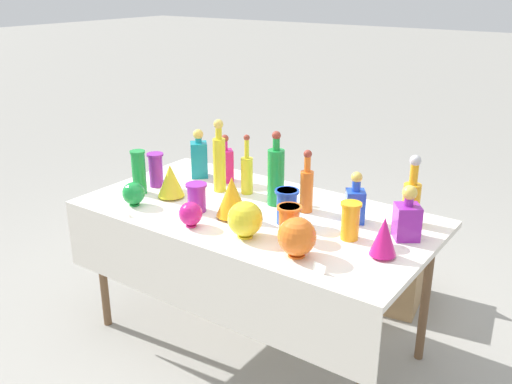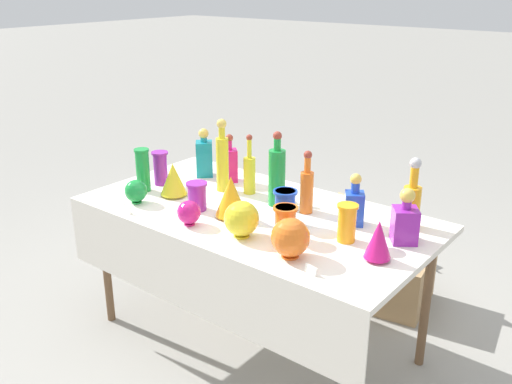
# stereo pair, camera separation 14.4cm
# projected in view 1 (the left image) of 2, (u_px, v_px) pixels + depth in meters

# --- Properties ---
(ground_plane) EXTENTS (40.00, 40.00, 0.00)m
(ground_plane) POSITION_uv_depth(u_px,v_px,m) (256.00, 340.00, 3.10)
(ground_plane) COLOR gray
(display_table) EXTENTS (1.75, 0.93, 0.76)m
(display_table) POSITION_uv_depth(u_px,v_px,m) (251.00, 225.00, 2.82)
(display_table) COLOR white
(display_table) RESTS_ON ground
(tall_bottle_0) EXTENTS (0.06, 0.06, 0.32)m
(tall_bottle_0) POSITION_uv_depth(u_px,v_px,m) (247.00, 173.00, 3.02)
(tall_bottle_0) COLOR yellow
(tall_bottle_0) RESTS_ON display_table
(tall_bottle_1) EXTENTS (0.06, 0.06, 0.32)m
(tall_bottle_1) POSITION_uv_depth(u_px,v_px,m) (307.00, 187.00, 2.78)
(tall_bottle_1) COLOR orange
(tall_bottle_1) RESTS_ON display_table
(tall_bottle_2) EXTENTS (0.09, 0.09, 0.38)m
(tall_bottle_2) POSITION_uv_depth(u_px,v_px,m) (276.00, 175.00, 2.86)
(tall_bottle_2) COLOR #198C38
(tall_bottle_2) RESTS_ON display_table
(tall_bottle_3) EXTENTS (0.07, 0.07, 0.40)m
(tall_bottle_3) POSITION_uv_depth(u_px,v_px,m) (219.00, 160.00, 3.04)
(tall_bottle_3) COLOR yellow
(tall_bottle_3) RESTS_ON display_table
(tall_bottle_4) EXTENTS (0.08, 0.08, 0.34)m
(tall_bottle_4) POSITION_uv_depth(u_px,v_px,m) (412.00, 197.00, 2.64)
(tall_bottle_4) COLOR orange
(tall_bottle_4) RESTS_ON display_table
(square_decanter_0) EXTENTS (0.11, 0.11, 0.27)m
(square_decanter_0) POSITION_uv_depth(u_px,v_px,m) (225.00, 164.00, 3.20)
(square_decanter_0) COLOR #C61972
(square_decanter_0) RESTS_ON display_table
(square_decanter_1) EXTENTS (0.15, 0.15, 0.25)m
(square_decanter_1) POSITION_uv_depth(u_px,v_px,m) (407.00, 217.00, 2.50)
(square_decanter_1) COLOR purple
(square_decanter_1) RESTS_ON display_table
(square_decanter_2) EXTENTS (0.13, 0.13, 0.28)m
(square_decanter_2) POSITION_uv_depth(u_px,v_px,m) (199.00, 157.00, 3.27)
(square_decanter_2) COLOR teal
(square_decanter_2) RESTS_ON display_table
(square_decanter_3) EXTENTS (0.12, 0.12, 0.25)m
(square_decanter_3) POSITION_uv_depth(u_px,v_px,m) (355.00, 202.00, 2.67)
(square_decanter_3) COLOR blue
(square_decanter_3) RESTS_ON display_table
(slender_vase_0) EXTENTS (0.08, 0.08, 0.24)m
(slender_vase_0) POSITION_uv_depth(u_px,v_px,m) (139.00, 171.00, 3.02)
(slender_vase_0) COLOR #198C38
(slender_vase_0) RESTS_ON display_table
(slender_vase_1) EXTENTS (0.12, 0.12, 0.17)m
(slender_vase_1) POSITION_uv_depth(u_px,v_px,m) (287.00, 205.00, 2.66)
(slender_vase_1) COLOR blue
(slender_vase_1) RESTS_ON display_table
(slender_vase_2) EXTENTS (0.11, 0.11, 0.15)m
(slender_vase_2) POSITION_uv_depth(u_px,v_px,m) (289.00, 220.00, 2.52)
(slender_vase_2) COLOR orange
(slender_vase_2) RESTS_ON display_table
(slender_vase_3) EXTENTS (0.09, 0.09, 0.19)m
(slender_vase_3) POSITION_uv_depth(u_px,v_px,m) (156.00, 169.00, 3.13)
(slender_vase_3) COLOR purple
(slender_vase_3) RESTS_ON display_table
(slender_vase_4) EXTENTS (0.11, 0.11, 0.14)m
(slender_vase_4) POSITION_uv_depth(u_px,v_px,m) (197.00, 196.00, 2.80)
(slender_vase_4) COLOR purple
(slender_vase_4) RESTS_ON display_table
(slender_vase_5) EXTENTS (0.09, 0.09, 0.17)m
(slender_vase_5) POSITION_uv_depth(u_px,v_px,m) (350.00, 219.00, 2.50)
(slender_vase_5) COLOR orange
(slender_vase_5) RESTS_ON display_table
(fluted_vase_0) EXTENTS (0.11, 0.11, 0.18)m
(fluted_vase_0) POSITION_uv_depth(u_px,v_px,m) (384.00, 237.00, 2.33)
(fluted_vase_0) COLOR #C61972
(fluted_vase_0) RESTS_ON display_table
(fluted_vase_1) EXTENTS (0.15, 0.15, 0.21)m
(fluted_vase_1) POSITION_uv_depth(u_px,v_px,m) (232.00, 197.00, 2.72)
(fluted_vase_1) COLOR orange
(fluted_vase_1) RESTS_ON display_table
(fluted_vase_2) EXTENTS (0.14, 0.14, 0.18)m
(fluted_vase_2) POSITION_uv_depth(u_px,v_px,m) (171.00, 181.00, 2.97)
(fluted_vase_2) COLOR yellow
(fluted_vase_2) RESTS_ON display_table
(round_bowl_0) EXTENTS (0.11, 0.11, 0.12)m
(round_bowl_0) POSITION_uv_depth(u_px,v_px,m) (191.00, 214.00, 2.63)
(round_bowl_0) COLOR #C61972
(round_bowl_0) RESTS_ON display_table
(round_bowl_1) EXTENTS (0.16, 0.16, 0.17)m
(round_bowl_1) POSITION_uv_depth(u_px,v_px,m) (245.00, 219.00, 2.52)
(round_bowl_1) COLOR yellow
(round_bowl_1) RESTS_ON display_table
(round_bowl_2) EXTENTS (0.11, 0.11, 0.12)m
(round_bowl_2) POSITION_uv_depth(u_px,v_px,m) (134.00, 193.00, 2.88)
(round_bowl_2) COLOR #198C38
(round_bowl_2) RESTS_ON display_table
(round_bowl_3) EXTENTS (0.16, 0.16, 0.17)m
(round_bowl_3) POSITION_uv_depth(u_px,v_px,m) (297.00, 237.00, 2.34)
(round_bowl_3) COLOR orange
(round_bowl_3) RESTS_ON display_table
(price_tag_left) EXTENTS (0.06, 0.01, 0.04)m
(price_tag_left) POSITION_uv_depth(u_px,v_px,m) (126.00, 213.00, 2.76)
(price_tag_left) COLOR white
(price_tag_left) RESTS_ON display_table
(price_tag_center) EXTENTS (0.05, 0.02, 0.04)m
(price_tag_center) POSITION_uv_depth(u_px,v_px,m) (120.00, 209.00, 2.80)
(price_tag_center) COLOR white
(price_tag_center) RESTS_ON display_table
(price_tag_right) EXTENTS (0.06, 0.03, 0.04)m
(price_tag_right) POSITION_uv_depth(u_px,v_px,m) (319.00, 268.00, 2.24)
(price_tag_right) COLOR white
(price_tag_right) RESTS_ON display_table
(cardboard_box_behind_left) EXTENTS (0.53, 0.49, 0.41)m
(cardboard_box_behind_left) POSITION_uv_depth(u_px,v_px,m) (383.00, 273.00, 3.46)
(cardboard_box_behind_left) COLOR tan
(cardboard_box_behind_left) RESTS_ON ground
(cardboard_box_behind_right) EXTENTS (0.54, 0.53, 0.36)m
(cardboard_box_behind_right) POSITION_uv_depth(u_px,v_px,m) (341.00, 231.00, 4.08)
(cardboard_box_behind_right) COLOR tan
(cardboard_box_behind_right) RESTS_ON ground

